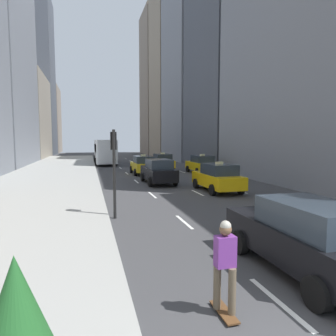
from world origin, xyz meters
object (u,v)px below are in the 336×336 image
at_px(taxi_third, 162,162).
at_px(sedan_silver_behind, 307,237).
at_px(taxi_fourth, 201,164).
at_px(taxi_second, 218,177).
at_px(skateboarder, 225,263).
at_px(sedan_black_near, 158,171).
at_px(traffic_light_pole, 114,159).
at_px(taxi_lead, 143,165).
at_px(city_bus, 105,151).

height_order(taxi_third, sedan_silver_behind, taxi_third).
bearing_deg(taxi_fourth, sedan_silver_behind, -104.78).
bearing_deg(taxi_second, skateboarder, -113.76).
relative_size(taxi_third, sedan_silver_behind, 0.94).
relative_size(sedan_black_near, traffic_light_pole, 1.33).
xyz_separation_m(taxi_third, taxi_fourth, (2.80, -4.50, 0.00)).
bearing_deg(taxi_fourth, skateboarder, -110.24).
bearing_deg(traffic_light_pole, taxi_lead, 75.79).
distance_m(taxi_lead, traffic_light_pole, 16.17).
relative_size(taxi_fourth, traffic_light_pole, 1.22).
bearing_deg(taxi_third, taxi_fourth, -58.11).
height_order(skateboarder, traffic_light_pole, traffic_light_pole).
distance_m(taxi_lead, taxi_third, 4.66).
bearing_deg(city_bus, taxi_fourth, -60.40).
xyz_separation_m(sedan_black_near, city_bus, (-2.81, 20.48, 0.87)).
xyz_separation_m(sedan_black_near, skateboarder, (-2.61, -16.59, 0.05)).
relative_size(taxi_lead, traffic_light_pole, 1.22).
bearing_deg(taxi_fourth, taxi_third, 121.89).
xyz_separation_m(taxi_lead, skateboarder, (-2.61, -23.05, 0.08)).
relative_size(sedan_black_near, sedan_silver_behind, 1.02).
bearing_deg(sedan_silver_behind, traffic_light_pole, 121.69).
distance_m(sedan_silver_behind, traffic_light_pole, 7.67).
distance_m(taxi_lead, city_bus, 14.33).
height_order(taxi_second, city_bus, city_bus).
bearing_deg(sedan_black_near, taxi_third, 74.62).
distance_m(taxi_second, city_bus, 25.43).
bearing_deg(taxi_fourth, taxi_second, -105.68).
height_order(taxi_second, traffic_light_pole, traffic_light_pole).
bearing_deg(skateboarder, sedan_black_near, 81.05).
bearing_deg(sedan_silver_behind, taxi_third, 83.79).
xyz_separation_m(taxi_third, traffic_light_pole, (-6.75, -19.32, 1.53)).
height_order(taxi_lead, traffic_light_pole, traffic_light_pole).
height_order(taxi_second, taxi_fourth, same).
relative_size(taxi_fourth, sedan_silver_behind, 0.94).
height_order(city_bus, traffic_light_pole, traffic_light_pole).
xyz_separation_m(taxi_fourth, sedan_black_near, (-5.60, -5.68, 0.04)).
relative_size(taxi_third, skateboarder, 2.52).
bearing_deg(taxi_second, sedan_black_near, 123.09).
bearing_deg(taxi_lead, skateboarder, -96.46).
relative_size(taxi_lead, taxi_fourth, 1.00).
bearing_deg(city_bus, taxi_third, -61.43).
distance_m(taxi_third, sedan_black_near, 10.56).
bearing_deg(taxi_third, sedan_black_near, -105.38).
bearing_deg(taxi_second, taxi_fourth, 74.32).
bearing_deg(traffic_light_pole, city_bus, 87.80).
bearing_deg(taxi_lead, sedan_black_near, -90.00).
xyz_separation_m(taxi_third, sedan_black_near, (-2.80, -10.18, 0.04)).
relative_size(sedan_silver_behind, city_bus, 0.40).
bearing_deg(sedan_silver_behind, city_bus, 94.46).
xyz_separation_m(city_bus, skateboarder, (0.20, -37.07, -0.82)).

